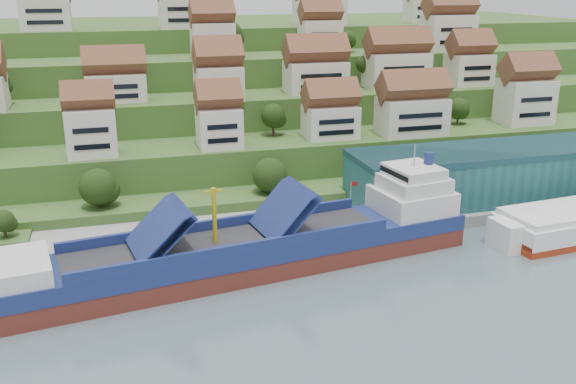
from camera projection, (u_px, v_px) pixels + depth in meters
name	position (u px, v px, depth m)	size (l,w,h in m)	color
ground	(264.00, 272.00, 99.57)	(300.00, 300.00, 0.00)	slate
quay	(350.00, 220.00, 118.11)	(180.00, 14.00, 2.20)	gray
hillside	(181.00, 95.00, 190.76)	(260.00, 128.00, 31.00)	#2D4C1E
hillside_village	(220.00, 67.00, 147.72)	(156.73, 61.93, 28.26)	silver
hillside_trees	(136.00, 133.00, 127.07)	(132.71, 62.47, 31.04)	#203812
warehouse	(499.00, 172.00, 126.32)	(60.00, 15.00, 10.00)	#205557
flagpole	(351.00, 200.00, 111.23)	(1.28, 0.16, 8.00)	gray
cargo_ship	(253.00, 250.00, 99.70)	(77.34, 22.86, 16.93)	#59241B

